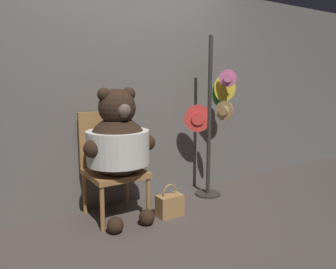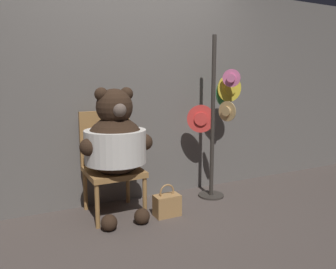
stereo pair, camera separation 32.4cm
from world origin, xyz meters
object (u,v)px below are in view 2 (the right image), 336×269
(teddy_bear, at_px, (116,142))
(handbag_on_ground, at_px, (167,205))
(hat_display_rack, at_px, (218,115))
(chair, at_px, (110,160))

(teddy_bear, xyz_separation_m, handbag_on_ground, (0.43, -0.18, -0.61))
(teddy_bear, height_order, hat_display_rack, hat_display_rack)
(teddy_bear, bearing_deg, hat_display_rack, 3.65)
(handbag_on_ground, bearing_deg, teddy_bear, 157.81)
(chair, xyz_separation_m, handbag_on_ground, (0.44, -0.35, -0.40))
(teddy_bear, xyz_separation_m, hat_display_rack, (1.16, 0.07, 0.18))
(teddy_bear, relative_size, hat_display_rack, 0.70)
(chair, distance_m, hat_display_rack, 1.24)
(hat_display_rack, distance_m, handbag_on_ground, 1.11)
(teddy_bear, distance_m, hat_display_rack, 1.18)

